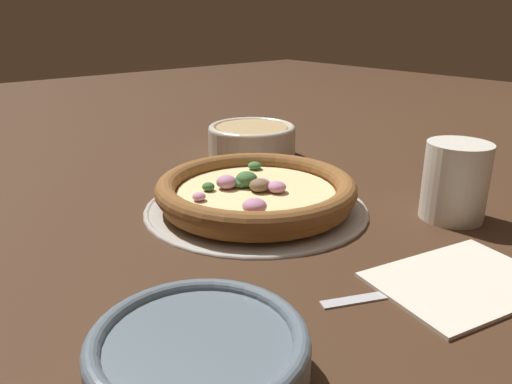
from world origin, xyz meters
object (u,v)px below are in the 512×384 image
object	(u,v)px
pizza	(256,190)
drinking_cup	(455,181)
bowl_far	(199,357)
pizza_tray	(256,206)
fork	(429,287)
bowl_near	(252,140)
napkin	(462,280)

from	to	relation	value
pizza	drinking_cup	world-z (taller)	drinking_cup
bowl_far	pizza_tray	bearing A→B (deg)	-137.32
drinking_cup	fork	size ratio (longest dim) A/B	0.53
pizza_tray	bowl_far	bearing A→B (deg)	42.68
pizza_tray	bowl_far	world-z (taller)	bowl_far
pizza_tray	drinking_cup	bearing A→B (deg)	132.29
pizza	fork	xyz separation A→B (m)	(0.01, 0.26, -0.02)
pizza_tray	bowl_near	world-z (taller)	bowl_near
drinking_cup	napkin	distance (m)	0.17
bowl_far	fork	bearing A→B (deg)	171.52
napkin	fork	size ratio (longest dim) A/B	1.01
pizza	fork	bearing A→B (deg)	88.40
bowl_near	bowl_far	size ratio (longest dim) A/B	1.00
pizza_tray	napkin	bearing A→B (deg)	95.07
pizza_tray	bowl_near	bearing A→B (deg)	-128.84
drinking_cup	napkin	bearing A→B (deg)	32.85
pizza	bowl_near	xyz separation A→B (m)	(-0.15, -0.19, 0.01)
drinking_cup	napkin	xyz separation A→B (m)	(0.14, 0.09, -0.04)
napkin	drinking_cup	bearing A→B (deg)	-147.15
bowl_near	napkin	size ratio (longest dim) A/B	0.83
bowl_near	drinking_cup	bearing A→B (deg)	91.86
fork	bowl_near	bearing A→B (deg)	94.90
drinking_cup	napkin	world-z (taller)	drinking_cup
drinking_cup	fork	distance (m)	0.19
bowl_near	drinking_cup	xyz separation A→B (m)	(-0.01, 0.37, 0.02)
pizza_tray	drinking_cup	world-z (taller)	drinking_cup
pizza_tray	pizza	xyz separation A→B (m)	(0.00, -0.00, 0.02)
pizza	bowl_near	size ratio (longest dim) A/B	1.71
pizza	bowl_near	world-z (taller)	bowl_near
pizza	drinking_cup	size ratio (longest dim) A/B	2.70
bowl_near	napkin	distance (m)	0.48
bowl_near	bowl_far	world-z (taller)	bowl_near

